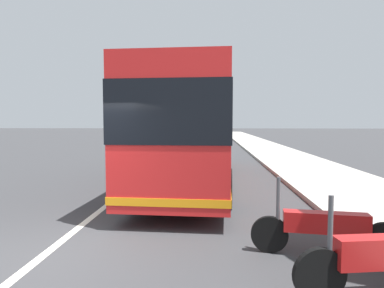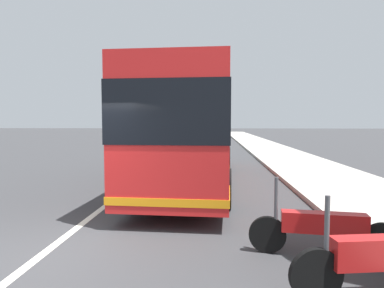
{
  "view_description": "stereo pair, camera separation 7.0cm",
  "coord_description": "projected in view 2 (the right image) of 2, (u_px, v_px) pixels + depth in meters",
  "views": [
    {
      "loc": [
        -4.85,
        -2.69,
        2.13
      ],
      "look_at": [
        5.79,
        -2.04,
        1.42
      ],
      "focal_mm": 30.79,
      "sensor_mm": 36.0,
      "label": 1
    },
    {
      "loc": [
        -4.85,
        -2.76,
        2.13
      ],
      "look_at": [
        5.79,
        -2.04,
        1.42
      ],
      "focal_mm": 30.79,
      "sensor_mm": 36.0,
      "label": 2
    }
  ],
  "objects": [
    {
      "name": "sidewalk_curb",
      "position": [
        309.0,
        169.0,
        14.63
      ],
      "size": [
        110.0,
        3.6,
        0.14
      ],
      "primitive_type": "cube",
      "color": "#B2ADA3",
      "rests_on": "ground"
    },
    {
      "name": "ground_plane",
      "position": [
        38.0,
        258.0,
        5.15
      ],
      "size": [
        220.0,
        220.0,
        0.0
      ],
      "primitive_type": "plane",
      "color": "#38383A"
    },
    {
      "name": "lane_divider_line",
      "position": [
        154.0,
        169.0,
        15.11
      ],
      "size": [
        110.0,
        0.16,
        0.01
      ],
      "primitive_type": "cube",
      "color": "silver",
      "rests_on": "ground"
    },
    {
      "name": "motorcycle_mid_row",
      "position": [
        378.0,
        260.0,
        3.94
      ],
      "size": [
        0.42,
        2.19,
        1.28
      ],
      "rotation": [
        0.0,
        0.0,
        1.73
      ],
      "color": "black",
      "rests_on": "ground"
    },
    {
      "name": "coach_bus",
      "position": [
        195.0,
        127.0,
        11.49
      ],
      "size": [
        10.9,
        2.92,
        3.51
      ],
      "rotation": [
        0.0,
        0.0,
        -0.04
      ],
      "color": "red",
      "rests_on": "ground"
    },
    {
      "name": "motorcycle_angled",
      "position": [
        323.0,
        228.0,
        5.18
      ],
      "size": [
        0.41,
        2.31,
        1.25
      ],
      "rotation": [
        0.0,
        0.0,
        1.44
      ],
      "color": "black",
      "rests_on": "ground"
    },
    {
      "name": "car_side_street",
      "position": [
        215.0,
        132.0,
        49.18
      ],
      "size": [
        4.3,
        2.03,
        1.57
      ],
      "rotation": [
        0.0,
        0.0,
        -0.05
      ],
      "color": "black",
      "rests_on": "ground"
    },
    {
      "name": "car_ahead_same_lane",
      "position": [
        182.0,
        131.0,
        52.52
      ],
      "size": [
        4.07,
        2.14,
        1.54
      ],
      "rotation": [
        0.0,
        0.0,
        3.21
      ],
      "color": "silver",
      "rests_on": "ground"
    },
    {
      "name": "car_oncoming",
      "position": [
        164.0,
        135.0,
        36.34
      ],
      "size": [
        4.01,
        1.86,
        1.41
      ],
      "rotation": [
        0.0,
        0.0,
        3.14
      ],
      "color": "red",
      "rests_on": "ground"
    }
  ]
}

